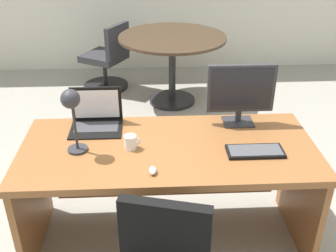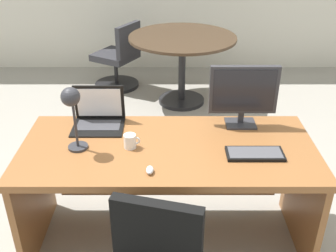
# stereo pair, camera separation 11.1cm
# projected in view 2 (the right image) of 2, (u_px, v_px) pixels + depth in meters

# --- Properties ---
(ground) EXTENTS (12.00, 12.00, 0.00)m
(ground) POSITION_uv_depth(u_px,v_px,m) (168.00, 132.00, 4.12)
(ground) COLOR gray
(desk) EXTENTS (1.81, 0.81, 0.75)m
(desk) POSITION_uv_depth(u_px,v_px,m) (168.00, 168.00, 2.58)
(desk) COLOR brown
(desk) RESTS_ON ground
(monitor) EXTENTS (0.44, 0.16, 0.41)m
(monitor) POSITION_uv_depth(u_px,v_px,m) (244.00, 92.00, 2.58)
(monitor) COLOR #2D2D33
(monitor) RESTS_ON desk
(laptop) EXTENTS (0.34, 0.27, 0.26)m
(laptop) POSITION_uv_depth(u_px,v_px,m) (99.00, 113.00, 2.67)
(laptop) COLOR black
(laptop) RESTS_ON desk
(keyboard) EXTENTS (0.34, 0.15, 0.02)m
(keyboard) POSITION_uv_depth(u_px,v_px,m) (255.00, 154.00, 2.35)
(keyboard) COLOR black
(keyboard) RESTS_ON desk
(mouse) EXTENTS (0.04, 0.07, 0.03)m
(mouse) POSITION_uv_depth(u_px,v_px,m) (150.00, 170.00, 2.20)
(mouse) COLOR silver
(mouse) RESTS_ON desk
(desk_lamp) EXTENTS (0.12, 0.14, 0.41)m
(desk_lamp) POSITION_uv_depth(u_px,v_px,m) (72.00, 105.00, 2.27)
(desk_lamp) COLOR #2D2D33
(desk_lamp) RESTS_ON desk
(coffee_mug) EXTENTS (0.10, 0.07, 0.09)m
(coffee_mug) POSITION_uv_depth(u_px,v_px,m) (130.00, 141.00, 2.42)
(coffee_mug) COLOR white
(coffee_mug) RESTS_ON desk
(meeting_table) EXTENTS (1.19, 1.19, 0.79)m
(meeting_table) POSITION_uv_depth(u_px,v_px,m) (183.00, 53.00, 4.47)
(meeting_table) COLOR black
(meeting_table) RESTS_ON ground
(meeting_chair_near) EXTENTS (0.64, 0.63, 0.83)m
(meeting_chair_near) POSITION_uv_depth(u_px,v_px,m) (119.00, 62.00, 5.00)
(meeting_chair_near) COLOR black
(meeting_chair_near) RESTS_ON ground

